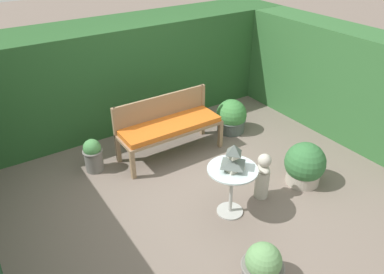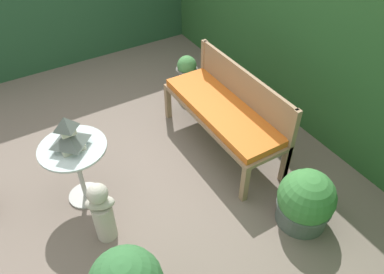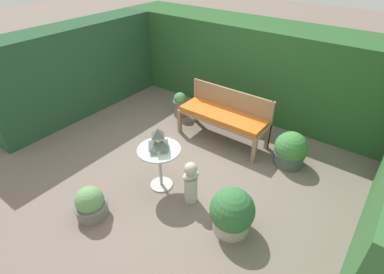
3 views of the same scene
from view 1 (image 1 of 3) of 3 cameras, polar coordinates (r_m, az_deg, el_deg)
The scene contains 12 objects.
ground at distance 5.13m, azimuth 1.09°, elevation -7.46°, with size 30.00×30.00×0.00m, color #75665B.
foliage_hedge_back at distance 6.62m, azimuth -11.03°, elevation 9.62°, with size 6.40×1.09×1.70m, color #285628.
foliage_hedge_right at distance 6.63m, azimuth 21.40°, elevation 8.05°, with size 0.70×3.50×1.70m, color #336633.
garden_bench at distance 5.55m, azimuth -3.32°, elevation 1.42°, with size 1.57×0.55×0.53m.
bench_backrest at distance 5.67m, azimuth -4.69°, elevation 4.11°, with size 1.57×0.06×0.88m.
patio_table at distance 4.44m, azimuth 6.12°, elevation -6.32°, with size 0.60×0.60×0.65m.
pagoda_birdhouse at distance 4.27m, azimuth 6.32°, elevation -3.31°, with size 0.27×0.27×0.33m.
garden_bust at distance 4.85m, azimuth 10.73°, elevation -5.84°, with size 0.23×0.28×0.65m.
potted_plant_bench_left at distance 3.97m, azimuth 10.75°, elevation -18.62°, with size 0.44×0.44×0.44m.
potted_plant_hedge_corner at distance 6.31m, azimuth 6.01°, elevation 3.01°, with size 0.51×0.51×0.56m.
potted_plant_path_edge at distance 5.26m, azimuth 16.77°, elevation -4.14°, with size 0.55×0.55×0.60m.
potted_plant_table_far at distance 5.47m, azimuth -14.84°, elevation -2.63°, with size 0.29×0.29×0.50m.
Camera 1 is at (-2.30, -3.32, 3.16)m, focal length 35.00 mm.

